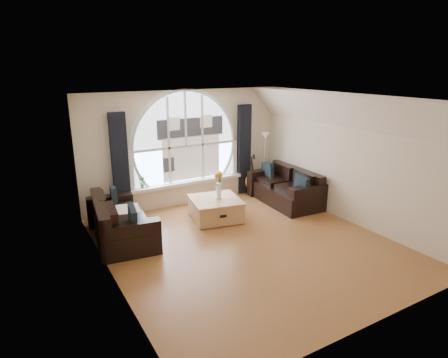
# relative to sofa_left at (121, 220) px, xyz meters

# --- Properties ---
(ground) EXTENTS (5.00, 5.50, 0.01)m
(ground) POSITION_rel_sofa_left_xyz_m (1.98, -1.41, -0.40)
(ground) COLOR brown
(ground) RESTS_ON ground
(ceiling) EXTENTS (5.00, 5.50, 0.01)m
(ceiling) POSITION_rel_sofa_left_xyz_m (1.98, -1.41, 2.30)
(ceiling) COLOR silver
(ceiling) RESTS_ON ground
(wall_back) EXTENTS (5.00, 0.01, 2.70)m
(wall_back) POSITION_rel_sofa_left_xyz_m (1.98, 1.34, 0.95)
(wall_back) COLOR beige
(wall_back) RESTS_ON ground
(wall_front) EXTENTS (5.00, 0.01, 2.70)m
(wall_front) POSITION_rel_sofa_left_xyz_m (1.98, -4.16, 0.95)
(wall_front) COLOR beige
(wall_front) RESTS_ON ground
(wall_left) EXTENTS (0.01, 5.50, 2.70)m
(wall_left) POSITION_rel_sofa_left_xyz_m (-0.52, -1.41, 0.95)
(wall_left) COLOR beige
(wall_left) RESTS_ON ground
(wall_right) EXTENTS (0.01, 5.50, 2.70)m
(wall_right) POSITION_rel_sofa_left_xyz_m (4.48, -1.41, 0.95)
(wall_right) COLOR beige
(wall_right) RESTS_ON ground
(attic_slope) EXTENTS (0.92, 5.50, 0.72)m
(attic_slope) POSITION_rel_sofa_left_xyz_m (4.18, -1.41, 1.95)
(attic_slope) COLOR silver
(attic_slope) RESTS_ON ground
(arched_window) EXTENTS (2.60, 0.06, 2.15)m
(arched_window) POSITION_rel_sofa_left_xyz_m (1.98, 1.31, 1.23)
(arched_window) COLOR silver
(arched_window) RESTS_ON wall_back
(window_sill) EXTENTS (2.90, 0.22, 0.08)m
(window_sill) POSITION_rel_sofa_left_xyz_m (1.98, 1.24, 0.11)
(window_sill) COLOR white
(window_sill) RESTS_ON wall_back
(window_frame) EXTENTS (2.76, 0.08, 2.15)m
(window_frame) POSITION_rel_sofa_left_xyz_m (1.98, 1.28, 1.23)
(window_frame) COLOR white
(window_frame) RESTS_ON wall_back
(neighbor_house) EXTENTS (1.70, 0.02, 1.50)m
(neighbor_house) POSITION_rel_sofa_left_xyz_m (2.13, 1.29, 1.10)
(neighbor_house) COLOR silver
(neighbor_house) RESTS_ON wall_back
(curtain_left) EXTENTS (0.35, 0.12, 2.30)m
(curtain_left) POSITION_rel_sofa_left_xyz_m (0.38, 1.22, 0.75)
(curtain_left) COLOR black
(curtain_left) RESTS_ON ground
(curtain_right) EXTENTS (0.35, 0.12, 2.30)m
(curtain_right) POSITION_rel_sofa_left_xyz_m (3.58, 1.22, 0.75)
(curtain_right) COLOR black
(curtain_right) RESTS_ON ground
(sofa_left) EXTENTS (1.17, 1.97, 0.83)m
(sofa_left) POSITION_rel_sofa_left_xyz_m (0.00, 0.00, 0.00)
(sofa_left) COLOR black
(sofa_left) RESTS_ON ground
(sofa_right) EXTENTS (1.06, 1.93, 0.83)m
(sofa_right) POSITION_rel_sofa_left_xyz_m (4.01, 0.04, 0.00)
(sofa_right) COLOR black
(sofa_right) RESTS_ON ground
(coffee_chest) EXTENTS (1.21, 1.21, 0.50)m
(coffee_chest) POSITION_rel_sofa_left_xyz_m (2.06, -0.02, -0.15)
(coffee_chest) COLOR tan
(coffee_chest) RESTS_ON ground
(throw_blanket) EXTENTS (0.64, 0.64, 0.10)m
(throw_blanket) POSITION_rel_sofa_left_xyz_m (0.12, 0.10, 0.10)
(throw_blanket) COLOR silver
(throw_blanket) RESTS_ON sofa_left
(vase_flowers) EXTENTS (0.24, 0.24, 0.70)m
(vase_flowers) POSITION_rel_sofa_left_xyz_m (2.14, -0.02, 0.45)
(vase_flowers) COLOR white
(vase_flowers) RESTS_ON coffee_chest
(floor_lamp) EXTENTS (0.24, 0.24, 1.60)m
(floor_lamp) POSITION_rel_sofa_left_xyz_m (4.04, 0.93, 0.40)
(floor_lamp) COLOR #B2B2B2
(floor_lamp) RESTS_ON ground
(guitar) EXTENTS (0.39, 0.28, 1.06)m
(guitar) POSITION_rel_sofa_left_xyz_m (3.71, 1.07, 0.13)
(guitar) COLOR brown
(guitar) RESTS_ON ground
(potted_plant) EXTENTS (0.18, 0.16, 0.29)m
(potted_plant) POSITION_rel_sofa_left_xyz_m (0.84, 1.24, 0.30)
(potted_plant) COLOR #1E6023
(potted_plant) RESTS_ON window_sill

